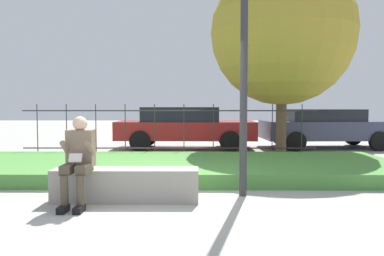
% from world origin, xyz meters
% --- Properties ---
extents(ground_plane, '(60.00, 60.00, 0.00)m').
position_xyz_m(ground_plane, '(0.00, 0.00, 0.00)').
color(ground_plane, '#9E9B93').
extents(stone_bench, '(2.20, 0.47, 0.49)m').
position_xyz_m(stone_bench, '(-0.37, 0.00, 0.22)').
color(stone_bench, gray).
rests_on(stone_bench, ground_plane).
extents(person_seated_reader, '(0.42, 0.73, 1.29)m').
position_xyz_m(person_seated_reader, '(-1.00, -0.27, 0.72)').
color(person_seated_reader, black).
rests_on(person_seated_reader, ground_plane).
extents(grass_berm, '(9.93, 3.20, 0.27)m').
position_xyz_m(grass_berm, '(0.00, 2.30, 0.13)').
color(grass_berm, '#4C893D').
rests_on(grass_berm, ground_plane).
extents(iron_fence, '(7.93, 0.03, 1.49)m').
position_xyz_m(iron_fence, '(0.00, 4.42, 0.78)').
color(iron_fence, '#332D28').
rests_on(iron_fence, ground_plane).
extents(car_parked_center, '(4.59, 1.97, 1.39)m').
position_xyz_m(car_parked_center, '(0.35, 6.87, 0.75)').
color(car_parked_center, maroon).
rests_on(car_parked_center, ground_plane).
extents(car_parked_right, '(4.39, 2.14, 1.32)m').
position_xyz_m(car_parked_right, '(5.16, 7.10, 0.72)').
color(car_parked_right, '#383D56').
rests_on(car_parked_right, ground_plane).
extents(street_lamp, '(0.28, 0.28, 4.17)m').
position_xyz_m(street_lamp, '(1.46, 0.32, 2.55)').
color(street_lamp, '#2D2D30').
rests_on(street_lamp, ground_plane).
extents(tree_behind_fence, '(4.20, 4.20, 5.66)m').
position_xyz_m(tree_behind_fence, '(3.26, 5.49, 3.55)').
color(tree_behind_fence, brown).
rests_on(tree_behind_fence, ground_plane).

